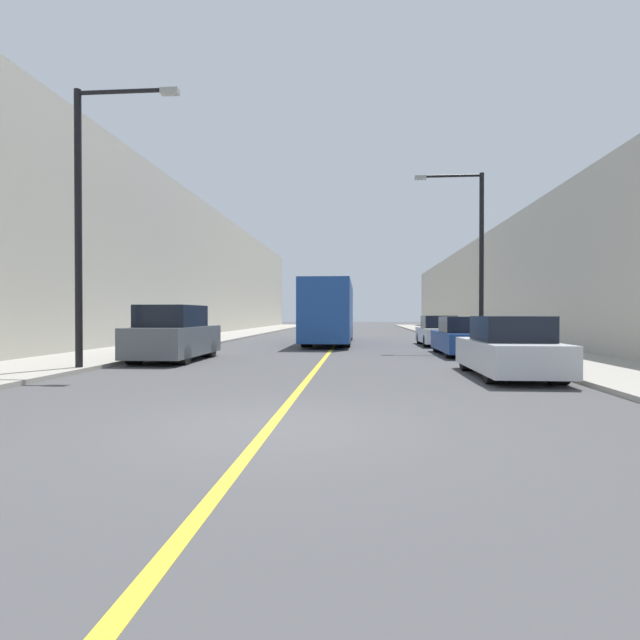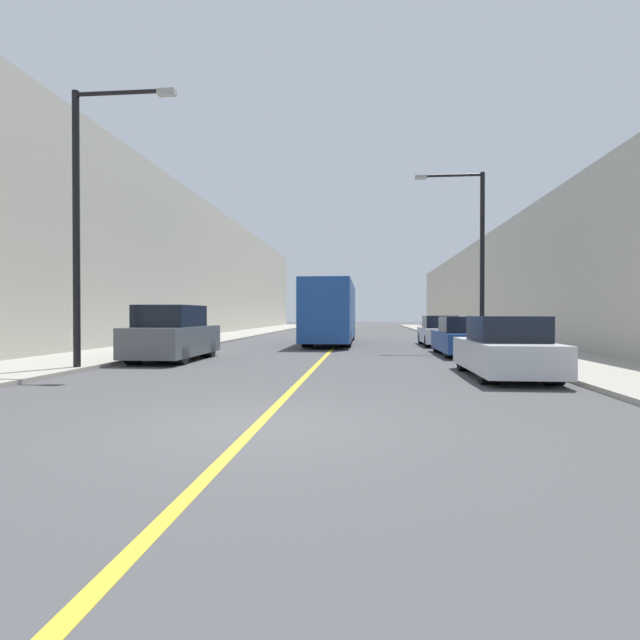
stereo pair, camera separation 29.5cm
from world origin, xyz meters
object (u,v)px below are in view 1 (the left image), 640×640
parked_suv_left (174,335)px  car_right_mid (462,338)px  street_lamp_right (475,247)px  bus (330,312)px  car_right_near (509,350)px  car_right_far (438,332)px  street_lamp_left (88,208)px

parked_suv_left → car_right_mid: bearing=16.9°
parked_suv_left → street_lamp_right: 13.39m
bus → car_right_mid: 9.65m
bus → street_lamp_right: street_lamp_right is taller
car_right_near → car_right_far: size_ratio=0.96×
car_right_far → street_lamp_right: bearing=-73.5°
street_lamp_right → car_right_near: bearing=-97.6°
car_right_near → bus: bearing=110.6°
street_lamp_left → parked_suv_left: bearing=70.0°
bus → parked_suv_left: bus is taller
parked_suv_left → street_lamp_left: size_ratio=0.59×
car_right_mid → car_right_far: 6.08m
car_right_mid → car_right_far: (-0.01, 6.08, 0.01)m
car_right_far → street_lamp_left: (-11.70, -12.60, 3.93)m
car_right_near → street_lamp_left: bearing=178.2°
car_right_far → bus: bearing=163.9°
bus → parked_suv_left: (-4.80, -10.90, -0.88)m
street_lamp_left → street_lamp_right: size_ratio=1.01×
car_right_near → car_right_far: 12.97m
street_lamp_left → bus: bearing=67.1°
bus → parked_suv_left: 11.94m
parked_suv_left → car_right_far: size_ratio=1.01×
car_right_far → car_right_near: bearing=-90.9°
parked_suv_left → street_lamp_left: (-1.21, -3.34, 3.74)m
car_right_mid → street_lamp_left: 13.97m
car_right_near → street_lamp_right: (1.26, 9.39, 3.88)m
car_right_near → car_right_far: bearing=89.1°
bus → car_right_near: 15.64m
car_right_near → car_right_mid: bearing=88.3°
bus → car_right_far: bearing=-16.1°
bus → parked_suv_left: size_ratio=2.40×
car_right_mid → street_lamp_left: bearing=-150.9°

